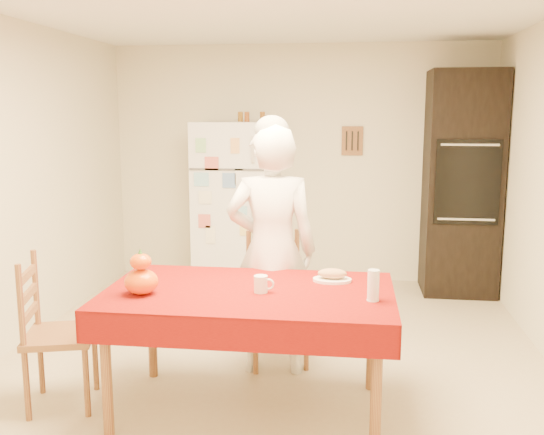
% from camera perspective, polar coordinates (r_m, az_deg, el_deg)
% --- Properties ---
extents(floor, '(4.50, 4.50, 0.00)m').
position_cam_1_polar(floor, '(4.61, 0.05, -13.09)').
color(floor, tan).
rests_on(floor, ground).
extents(room_shell, '(4.02, 4.52, 2.51)m').
position_cam_1_polar(room_shell, '(4.25, 0.07, 7.51)').
color(room_shell, beige).
rests_on(room_shell, ground).
extents(refrigerator, '(0.75, 0.74, 1.70)m').
position_cam_1_polar(refrigerator, '(6.27, -3.61, 1.19)').
color(refrigerator, white).
rests_on(refrigerator, floor).
extents(oven_cabinet, '(0.70, 0.62, 2.20)m').
position_cam_1_polar(oven_cabinet, '(6.26, 17.41, 3.06)').
color(oven_cabinet, black).
rests_on(oven_cabinet, floor).
extents(dining_table, '(1.70, 1.00, 0.76)m').
position_cam_1_polar(dining_table, '(3.63, -2.17, -7.87)').
color(dining_table, brown).
rests_on(dining_table, floor).
extents(chair_far, '(0.52, 0.51, 0.95)m').
position_cam_1_polar(chair_far, '(4.42, 0.32, -7.07)').
color(chair_far, brown).
rests_on(chair_far, floor).
extents(chair_left, '(0.50, 0.51, 0.95)m').
position_cam_1_polar(chair_left, '(3.99, -20.25, -9.64)').
color(chair_left, brown).
rests_on(chair_left, floor).
extents(seated_woman, '(0.66, 0.47, 1.72)m').
position_cam_1_polar(seated_woman, '(4.15, -0.02, -3.15)').
color(seated_woman, white).
rests_on(seated_woman, floor).
extents(coffee_mug, '(0.08, 0.08, 0.10)m').
position_cam_1_polar(coffee_mug, '(3.54, -1.06, -6.28)').
color(coffee_mug, white).
rests_on(coffee_mug, dining_table).
extents(pumpkin_lower, '(0.20, 0.20, 0.15)m').
position_cam_1_polar(pumpkin_lower, '(3.59, -12.19, -5.93)').
color(pumpkin_lower, '#D44804').
rests_on(pumpkin_lower, dining_table).
extents(pumpkin_upper, '(0.12, 0.12, 0.09)m').
position_cam_1_polar(pumpkin_upper, '(3.55, -12.26, -4.07)').
color(pumpkin_upper, '#D84805').
rests_on(pumpkin_upper, pumpkin_lower).
extents(wine_glass, '(0.07, 0.07, 0.18)m').
position_cam_1_polar(wine_glass, '(3.43, 9.51, -6.32)').
color(wine_glass, silver).
rests_on(wine_glass, dining_table).
extents(bread_plate, '(0.24, 0.24, 0.02)m').
position_cam_1_polar(bread_plate, '(3.79, 5.69, -5.86)').
color(bread_plate, white).
rests_on(bread_plate, dining_table).
extents(bread_loaf, '(0.18, 0.10, 0.06)m').
position_cam_1_polar(bread_loaf, '(3.78, 5.70, -5.27)').
color(bread_loaf, '#A38250').
rests_on(bread_loaf, bread_plate).
extents(spice_jar_left, '(0.05, 0.05, 0.10)m').
position_cam_1_polar(spice_jar_left, '(6.24, -2.99, 9.45)').
color(spice_jar_left, brown).
rests_on(spice_jar_left, refrigerator).
extents(spice_jar_mid, '(0.05, 0.05, 0.10)m').
position_cam_1_polar(spice_jar_mid, '(6.22, -2.37, 9.45)').
color(spice_jar_mid, brown).
rests_on(spice_jar_mid, refrigerator).
extents(spice_jar_right, '(0.05, 0.05, 0.10)m').
position_cam_1_polar(spice_jar_right, '(6.20, -0.91, 9.46)').
color(spice_jar_right, brown).
rests_on(spice_jar_right, refrigerator).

